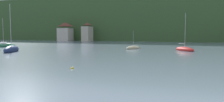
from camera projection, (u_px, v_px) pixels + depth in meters
name	position (u px, v px, depth m)	size (l,w,h in m)	color
wooded_hillside	(160.00, 24.00, 135.76)	(352.00, 76.48, 40.12)	#38562D
shore_building_west	(65.00, 32.00, 102.58)	(6.03, 5.64, 8.59)	beige
shore_building_westcentral	(87.00, 32.00, 99.10)	(3.54, 5.89, 8.26)	#BCB29E
sailboat_mid_1	(11.00, 50.00, 46.00)	(4.70, 7.10, 10.30)	navy
sailboat_far_2	(4.00, 46.00, 60.88)	(5.52, 5.54, 8.29)	#2D754C
sailboat_far_4	(185.00, 49.00, 48.54)	(4.94, 5.70, 8.50)	red
sailboat_far_6	(133.00, 48.00, 53.72)	(3.44, 4.32, 4.76)	#CCBC8E
mooring_buoy_near	(72.00, 69.00, 24.76)	(0.37, 0.37, 0.37)	yellow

